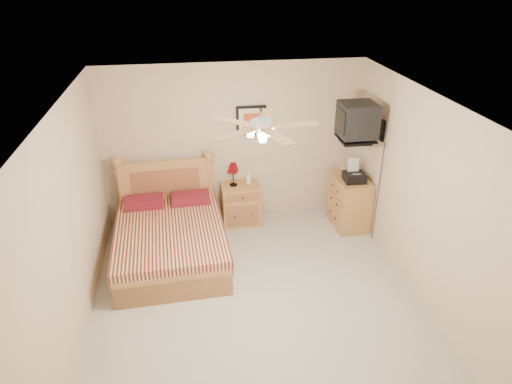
% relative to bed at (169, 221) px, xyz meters
% --- Properties ---
extents(floor, '(4.50, 4.50, 0.00)m').
position_rel_bed_xyz_m(floor, '(1.04, -1.12, -0.62)').
color(floor, '#ABA69A').
rests_on(floor, ground).
extents(ceiling, '(4.00, 4.50, 0.04)m').
position_rel_bed_xyz_m(ceiling, '(1.04, -1.12, 1.88)').
color(ceiling, white).
rests_on(ceiling, ground).
extents(wall_back, '(4.00, 0.04, 2.50)m').
position_rel_bed_xyz_m(wall_back, '(1.04, 1.13, 0.63)').
color(wall_back, '#CBB395').
rests_on(wall_back, ground).
extents(wall_front, '(4.00, 0.04, 2.50)m').
position_rel_bed_xyz_m(wall_front, '(1.04, -3.37, 0.63)').
color(wall_front, '#CBB395').
rests_on(wall_front, ground).
extents(wall_left, '(0.04, 4.50, 2.50)m').
position_rel_bed_xyz_m(wall_left, '(-0.96, -1.12, 0.63)').
color(wall_left, '#CBB395').
rests_on(wall_left, ground).
extents(wall_right, '(0.04, 4.50, 2.50)m').
position_rel_bed_xyz_m(wall_right, '(3.04, -1.12, 0.63)').
color(wall_right, '#CBB395').
rests_on(wall_right, ground).
extents(bed, '(1.53, 1.96, 1.23)m').
position_rel_bed_xyz_m(bed, '(0.00, 0.00, 0.00)').
color(bed, '#AE7343').
rests_on(bed, ground).
extents(nightstand, '(0.60, 0.46, 0.65)m').
position_rel_bed_xyz_m(nightstand, '(1.10, 0.88, -0.29)').
color(nightstand, '#A37539').
rests_on(nightstand, ground).
extents(table_lamp, '(0.27, 0.27, 0.37)m').
position_rel_bed_xyz_m(table_lamp, '(0.99, 0.91, 0.22)').
color(table_lamp, '#600107').
rests_on(table_lamp, nightstand).
extents(lotion_bottle, '(0.09, 0.09, 0.22)m').
position_rel_bed_xyz_m(lotion_bottle, '(1.23, 0.93, 0.14)').
color(lotion_bottle, silver).
rests_on(lotion_bottle, nightstand).
extents(framed_picture, '(0.46, 0.04, 0.46)m').
position_rel_bed_xyz_m(framed_picture, '(1.31, 1.11, 1.00)').
color(framed_picture, black).
rests_on(framed_picture, wall_back).
extents(dresser, '(0.50, 0.71, 0.82)m').
position_rel_bed_xyz_m(dresser, '(2.77, 0.51, -0.21)').
color(dresser, '#A27731').
rests_on(dresser, ground).
extents(fax_machine, '(0.33, 0.34, 0.33)m').
position_rel_bed_xyz_m(fax_machine, '(2.77, 0.43, 0.36)').
color(fax_machine, black).
rests_on(fax_machine, dresser).
extents(magazine_lower, '(0.29, 0.33, 0.03)m').
position_rel_bed_xyz_m(magazine_lower, '(2.73, 0.76, 0.21)').
color(magazine_lower, beige).
rests_on(magazine_lower, dresser).
extents(magazine_upper, '(0.23, 0.29, 0.02)m').
position_rel_bed_xyz_m(magazine_upper, '(2.75, 0.77, 0.23)').
color(magazine_upper, gray).
rests_on(magazine_upper, magazine_lower).
extents(wall_tv, '(0.56, 0.46, 0.58)m').
position_rel_bed_xyz_m(wall_tv, '(2.79, 0.22, 1.19)').
color(wall_tv, black).
rests_on(wall_tv, wall_right).
extents(ceiling_fan, '(1.14, 1.14, 0.28)m').
position_rel_bed_xyz_m(ceiling_fan, '(1.04, -1.32, 1.74)').
color(ceiling_fan, silver).
rests_on(ceiling_fan, ceiling).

